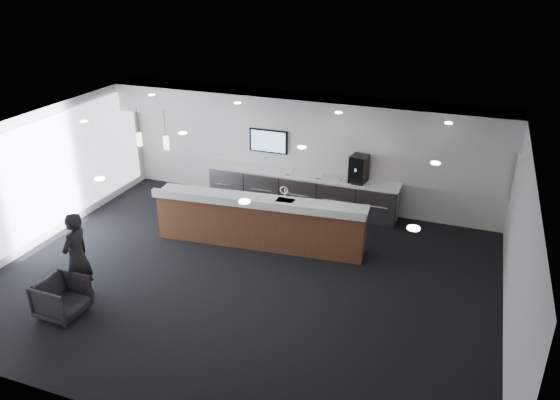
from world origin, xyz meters
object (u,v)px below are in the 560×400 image
at_px(lounge_guest, 77,257).
at_px(service_counter, 260,222).
at_px(coffee_machine, 359,169).
at_px(armchair, 62,298).

bearing_deg(lounge_guest, service_counter, 141.44).
xyz_separation_m(service_counter, lounge_guest, (-2.39, -3.19, 0.32)).
relative_size(coffee_machine, armchair, 0.86).
distance_m(armchair, lounge_guest, 0.79).
distance_m(coffee_machine, lounge_guest, 6.81).
bearing_deg(armchair, service_counter, -30.79).
height_order(coffee_machine, armchair, coffee_machine).
xyz_separation_m(coffee_machine, lounge_guest, (-4.12, -5.41, -0.40)).
bearing_deg(service_counter, armchair, -127.23).
distance_m(service_counter, coffee_machine, 2.90).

